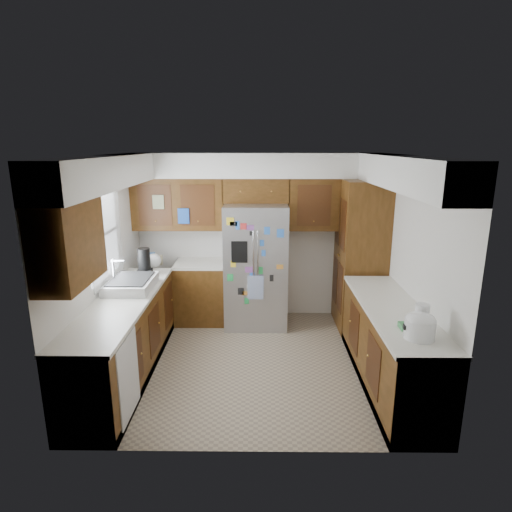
{
  "coord_description": "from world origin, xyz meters",
  "views": [
    {
      "loc": [
        0.06,
        -4.8,
        2.62
      ],
      "look_at": [
        0.01,
        0.35,
        1.27
      ],
      "focal_mm": 30.0,
      "sensor_mm": 36.0,
      "label": 1
    }
  ],
  "objects_px": {
    "pantry": "(360,255)",
    "rice_cooker": "(420,325)",
    "paper_towel": "(421,319)",
    "fridge": "(256,266)"
  },
  "relations": [
    {
      "from": "paper_towel",
      "to": "rice_cooker",
      "type": "bearing_deg",
      "value": -114.78
    },
    {
      "from": "pantry",
      "to": "paper_towel",
      "type": "relative_size",
      "value": 7.53
    },
    {
      "from": "fridge",
      "to": "rice_cooker",
      "type": "bearing_deg",
      "value": -58.4
    },
    {
      "from": "paper_towel",
      "to": "pantry",
      "type": "bearing_deg",
      "value": 91.17
    },
    {
      "from": "pantry",
      "to": "rice_cooker",
      "type": "bearing_deg",
      "value": -90.01
    },
    {
      "from": "fridge",
      "to": "rice_cooker",
      "type": "distance_m",
      "value": 2.87
    },
    {
      "from": "pantry",
      "to": "rice_cooker",
      "type": "xyz_separation_m",
      "value": [
        -0.0,
        -2.38,
        -0.03
      ]
    },
    {
      "from": "pantry",
      "to": "fridge",
      "type": "bearing_deg",
      "value": 177.94
    },
    {
      "from": "pantry",
      "to": "paper_towel",
      "type": "bearing_deg",
      "value": -88.83
    },
    {
      "from": "pantry",
      "to": "paper_towel",
      "type": "height_order",
      "value": "pantry"
    }
  ]
}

